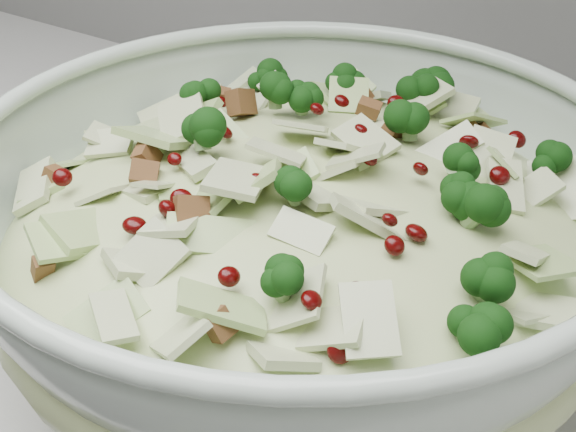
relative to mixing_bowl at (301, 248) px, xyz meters
The scene contains 2 objects.
mixing_bowl is the anchor object (origin of this frame).
salad 0.03m from the mixing_bowl, 90.00° to the left, with size 0.50×0.50×0.17m.
Camera 1 is at (0.42, 1.25, 1.28)m, focal length 50.00 mm.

